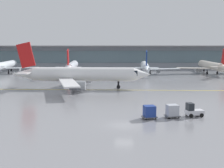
{
  "coord_description": "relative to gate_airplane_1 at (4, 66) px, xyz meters",
  "views": [
    {
      "loc": [
        -3.04,
        -40.29,
        11.23
      ],
      "look_at": [
        -0.93,
        19.17,
        3.0
      ],
      "focal_mm": 49.3,
      "sensor_mm": 36.0,
      "label": 1
    }
  ],
  "objects": [
    {
      "name": "ground_plane",
      "position": [
        37.54,
        -70.39,
        -2.71
      ],
      "size": [
        400.0,
        400.0,
        0.0
      ],
      "primitive_type": "plane",
      "color": "gray"
    },
    {
      "name": "terminal_concourse",
      "position": [
        37.54,
        20.99,
        2.21
      ],
      "size": [
        193.75,
        11.0,
        9.6
      ],
      "color": "#8C939E",
      "rests_on": "ground_plane"
    },
    {
      "name": "cargo_dolly_trailing",
      "position": [
        41.54,
        -66.91,
        -1.65
      ],
      "size": [
        2.33,
        1.91,
        1.94
      ],
      "rotation": [
        0.0,
        0.0,
        0.16
      ],
      "color": "#595B60",
      "rests_on": "ground_plane"
    },
    {
      "name": "taxiing_regional_jet",
      "position": [
        29.75,
        -37.17,
        0.65
      ],
      "size": [
        33.76,
        31.31,
        11.18
      ],
      "rotation": [
        0.0,
        0.0,
        -0.07
      ],
      "color": "white",
      "rests_on": "ground_plane"
    },
    {
      "name": "gate_airplane_2",
      "position": [
        24.32,
        -3.6,
        0.0
      ],
      "size": [
        25.34,
        27.17,
        9.02
      ],
      "rotation": [
        0.0,
        0.0,
        1.56
      ],
      "color": "silver",
      "rests_on": "ground_plane"
    },
    {
      "name": "gate_airplane_4",
      "position": [
        73.48,
        -3.45,
        0.0
      ],
      "size": [
        25.34,
        27.17,
        9.02
      ],
      "rotation": [
        0.0,
        0.0,
        1.58
      ],
      "color": "silver",
      "rests_on": "ground_plane"
    },
    {
      "name": "baggage_tug",
      "position": [
        48.34,
        -65.83,
        -1.81
      ],
      "size": [
        2.79,
        1.96,
        2.1
      ],
      "rotation": [
        0.0,
        0.0,
        0.16
      ],
      "color": "silver",
      "rests_on": "ground_plane"
    },
    {
      "name": "gate_airplane_3",
      "position": [
        49.76,
        -4.55,
        -0.12
      ],
      "size": [
        24.09,
        26.04,
        8.62
      ],
      "rotation": [
        0.0,
        0.0,
        1.47
      ],
      "color": "white",
      "rests_on": "ground_plane"
    },
    {
      "name": "cargo_dolly_lead",
      "position": [
        45.05,
        -66.35,
        -1.65
      ],
      "size": [
        2.33,
        1.91,
        1.94
      ],
      "rotation": [
        0.0,
        0.0,
        0.16
      ],
      "color": "#595B60",
      "rests_on": "ground_plane"
    },
    {
      "name": "gate_airplane_1",
      "position": [
        0.0,
        0.0,
        0.0
      ],
      "size": [
        25.32,
        27.22,
        9.02
      ],
      "rotation": [
        0.0,
        0.0,
        1.53
      ],
      "color": "white",
      "rests_on": "ground_plane"
    },
    {
      "name": "taxiway_centreline_stripe",
      "position": [
        30.18,
        -39.21,
        -2.7
      ],
      "size": [
        109.72,
        8.52,
        0.01
      ],
      "primitive_type": "cube",
      "rotation": [
        0.0,
        0.0,
        -0.07
      ],
      "color": "yellow",
      "rests_on": "ground_plane"
    }
  ]
}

